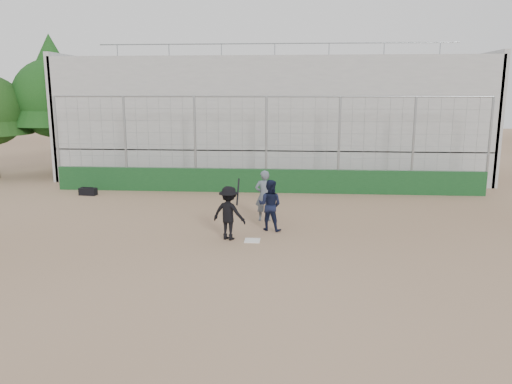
# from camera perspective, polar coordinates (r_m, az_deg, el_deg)

# --- Properties ---
(ground) EXTENTS (90.00, 90.00, 0.00)m
(ground) POSITION_cam_1_polar(r_m,az_deg,el_deg) (14.39, -0.43, -5.61)
(ground) COLOR brown
(ground) RESTS_ON ground
(home_plate) EXTENTS (0.44, 0.44, 0.02)m
(home_plate) POSITION_cam_1_polar(r_m,az_deg,el_deg) (14.38, -0.43, -5.56)
(home_plate) COLOR white
(home_plate) RESTS_ON ground
(backstop) EXTENTS (18.10, 0.25, 4.04)m
(backstop) POSITION_cam_1_polar(r_m,az_deg,el_deg) (20.99, 1.17, 2.53)
(backstop) COLOR #133B19
(backstop) RESTS_ON ground
(bleachers) EXTENTS (20.25, 6.70, 6.98)m
(bleachers) POSITION_cam_1_polar(r_m,az_deg,el_deg) (25.71, 1.82, 8.59)
(bleachers) COLOR #9C9C9C
(bleachers) RESTS_ON ground
(tree_left) EXTENTS (4.48, 4.48, 7.00)m
(tree_left) POSITION_cam_1_polar(r_m,az_deg,el_deg) (27.53, -22.25, 11.00)
(tree_left) COLOR #3B2615
(tree_left) RESTS_ON ground
(batter_at_plate) EXTENTS (1.14, 0.89, 1.73)m
(batter_at_plate) POSITION_cam_1_polar(r_m,az_deg,el_deg) (14.37, -3.12, -2.41)
(batter_at_plate) COLOR black
(batter_at_plate) RESTS_ON ground
(catcher_crouched) EXTENTS (0.93, 0.83, 1.08)m
(catcher_crouched) POSITION_cam_1_polar(r_m,az_deg,el_deg) (15.31, 1.59, -2.46)
(catcher_crouched) COLOR black
(catcher_crouched) RESTS_ON ground
(umpire) EXTENTS (0.65, 0.46, 1.52)m
(umpire) POSITION_cam_1_polar(r_m,az_deg,el_deg) (16.41, 0.96, -0.71)
(umpire) COLOR #525D69
(umpire) RESTS_ON ground
(equipment_bag) EXTENTS (0.74, 0.38, 0.34)m
(equipment_bag) POSITION_cam_1_polar(r_m,az_deg,el_deg) (21.69, -18.64, 0.06)
(equipment_bag) COLOR black
(equipment_bag) RESTS_ON ground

